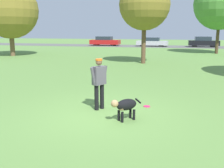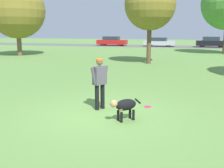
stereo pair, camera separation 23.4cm
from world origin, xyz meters
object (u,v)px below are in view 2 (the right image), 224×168
(dog, at_px, (124,106))
(tree_mid_center, at_px, (150,5))
(frisbee, at_px, (148,107))
(parked_car_silver, at_px, (159,42))
(tree_far_left, at_px, (17,10))
(parked_car_red, at_px, (112,41))
(parked_car_black, at_px, (211,42))
(person, at_px, (100,80))

(dog, bearing_deg, tree_mid_center, -130.77)
(frisbee, distance_m, tree_mid_center, 11.77)
(parked_car_silver, bearing_deg, frisbee, -82.40)
(tree_far_left, bearing_deg, parked_car_red, 77.13)
(parked_car_red, height_order, parked_car_black, parked_car_black)
(dog, xyz_separation_m, parked_car_black, (4.65, 32.66, 0.29))
(tree_mid_center, xyz_separation_m, parked_car_silver, (-1.37, 20.05, -3.47))
(person, distance_m, parked_car_silver, 31.64)
(tree_mid_center, bearing_deg, parked_car_silver, 93.90)
(person, distance_m, tree_far_left, 19.29)
(parked_car_silver, bearing_deg, person, -85.02)
(dog, xyz_separation_m, frisbee, (0.42, 1.45, -0.41))
(parked_car_silver, relative_size, parked_car_black, 1.10)
(frisbee, relative_size, parked_car_silver, 0.05)
(frisbee, bearing_deg, parked_car_black, 82.29)
(person, bearing_deg, tree_far_left, 73.02)
(person, xyz_separation_m, dog, (0.97, -0.82, -0.49))
(person, xyz_separation_m, parked_car_red, (-8.75, 31.66, -0.23))
(frisbee, relative_size, tree_mid_center, 0.04)
(person, bearing_deg, parked_car_black, 20.87)
(frisbee, height_order, tree_far_left, tree_far_left)
(tree_mid_center, bearing_deg, person, -89.11)
(dog, bearing_deg, parked_car_silver, -131.64)
(person, xyz_separation_m, parked_car_silver, (-1.55, 31.61, -0.27))
(tree_mid_center, distance_m, parked_car_silver, 20.39)
(frisbee, bearing_deg, parked_car_silver, 95.43)
(tree_far_left, bearing_deg, dog, -47.37)
(dog, distance_m, tree_mid_center, 12.96)
(frisbee, distance_m, parked_car_black, 31.51)
(tree_mid_center, distance_m, parked_car_black, 21.38)
(frisbee, relative_size, parked_car_red, 0.05)
(person, distance_m, parked_car_red, 32.85)
(parked_car_red, bearing_deg, parked_car_black, 1.82)
(tree_far_left, bearing_deg, person, -47.86)
(person, height_order, parked_car_silver, person)
(tree_mid_center, relative_size, parked_car_black, 1.42)
(tree_mid_center, height_order, parked_car_black, tree_mid_center)
(parked_car_silver, bearing_deg, parked_car_black, 4.10)
(dog, xyz_separation_m, tree_far_left, (-13.73, 14.92, 3.72))
(parked_car_black, bearing_deg, parked_car_silver, 179.88)
(person, height_order, dog, person)
(tree_far_left, relative_size, parked_car_silver, 1.47)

